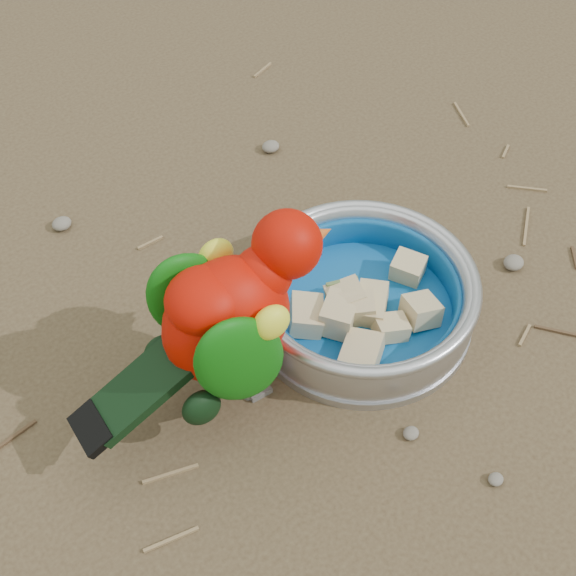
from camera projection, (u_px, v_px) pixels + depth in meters
ground at (336, 339)px, 0.81m from camera, size 60.00×60.00×0.00m
food_bowl at (361, 313)px, 0.82m from camera, size 0.23×0.23×0.02m
bowl_wall at (363, 294)px, 0.80m from camera, size 0.23×0.23×0.04m
fruit_wedges at (362, 298)px, 0.81m from camera, size 0.14×0.14×0.03m
lory_parrot at (232, 328)px, 0.70m from camera, size 0.25×0.14×0.19m
ground_debris at (323, 320)px, 0.82m from camera, size 0.90×0.80×0.01m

